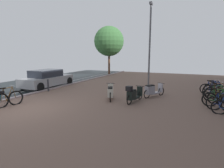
{
  "coord_description": "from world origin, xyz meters",
  "views": [
    {
      "loc": [
        7.05,
        -5.73,
        2.55
      ],
      "look_at": [
        3.09,
        3.22,
        0.93
      ],
      "focal_mm": 28.33,
      "sensor_mm": 36.0,
      "label": 1
    }
  ],
  "objects": [
    {
      "name": "parked_car_near",
      "position": [
        -3.41,
        5.02,
        0.65
      ],
      "size": [
        1.92,
        4.33,
        1.38
      ],
      "color": "#A4A5A8",
      "rests_on": "ground"
    },
    {
      "name": "ground",
      "position": [
        1.43,
        0.0,
        -0.02
      ],
      "size": [
        21.0,
        40.0,
        0.13
      ],
      "color": "black"
    },
    {
      "name": "lamp_post",
      "position": [
        3.92,
        8.88,
        3.63
      ],
      "size": [
        0.2,
        0.52,
        6.61
      ],
      "color": "slate",
      "rests_on": "ground"
    },
    {
      "name": "bollard_far",
      "position": [
        -2.05,
        3.67,
        0.43
      ],
      "size": [
        0.12,
        0.12,
        0.86
      ],
      "color": "#38383D",
      "rests_on": "ground"
    },
    {
      "name": "scooter_near",
      "position": [
        2.94,
        3.32,
        0.42
      ],
      "size": [
        0.92,
        1.78,
        0.86
      ],
      "color": "black",
      "rests_on": "ground"
    },
    {
      "name": "bicycle_rack_02",
      "position": [
        8.38,
        4.1,
        0.36
      ],
      "size": [
        1.42,
        0.48,
        1.02
      ],
      "color": "black",
      "rests_on": "ground"
    },
    {
      "name": "scooter_far",
      "position": [
        4.35,
        3.2,
        0.45
      ],
      "size": [
        0.65,
        1.86,
        1.0
      ],
      "color": "black",
      "rests_on": "ground"
    },
    {
      "name": "bicycle_rack_08",
      "position": [
        8.63,
        7.78,
        0.33
      ],
      "size": [
        1.29,
        0.48,
        0.93
      ],
      "color": "black",
      "rests_on": "ground"
    },
    {
      "name": "bicycle_foreground",
      "position": [
        -1.22,
        -0.01,
        0.41
      ],
      "size": [
        0.79,
        1.49,
        1.14
      ],
      "color": "black",
      "rests_on": "ground"
    },
    {
      "name": "bicycle_rack_03",
      "position": [
        8.64,
        4.72,
        0.34
      ],
      "size": [
        1.35,
        0.48,
        0.97
      ],
      "color": "black",
      "rests_on": "ground"
    },
    {
      "name": "bicycle_rack_07",
      "position": [
        8.39,
        7.17,
        0.35
      ],
      "size": [
        1.38,
        0.48,
        1.0
      ],
      "color": "black",
      "rests_on": "ground"
    },
    {
      "name": "bicycle_rack_05",
      "position": [
        8.6,
        5.94,
        0.36
      ],
      "size": [
        1.45,
        0.48,
        1.03
      ],
      "color": "black",
      "rests_on": "ground"
    },
    {
      "name": "bicycle_rack_06",
      "position": [
        8.53,
        6.56,
        0.36
      ],
      "size": [
        1.4,
        0.48,
        1.03
      ],
      "color": "black",
      "rests_on": "ground"
    },
    {
      "name": "scooter_mid",
      "position": [
        5.03,
        4.93,
        0.41
      ],
      "size": [
        1.02,
        1.65,
        0.82
      ],
      "color": "black",
      "rests_on": "ground"
    },
    {
      "name": "street_tree",
      "position": [
        -2.48,
        14.88,
        4.22
      ],
      "size": [
        3.71,
        3.71,
        6.09
      ],
      "color": "brown",
      "rests_on": "ground"
    },
    {
      "name": "bicycle_rack_01",
      "position": [
        8.47,
        3.49,
        0.33
      ],
      "size": [
        1.29,
        0.48,
        0.94
      ],
      "color": "black",
      "rests_on": "ground"
    },
    {
      "name": "bicycle_rack_04",
      "position": [
        8.49,
        5.33,
        0.35
      ],
      "size": [
        1.4,
        0.48,
        1.01
      ],
      "color": "black",
      "rests_on": "ground"
    }
  ]
}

